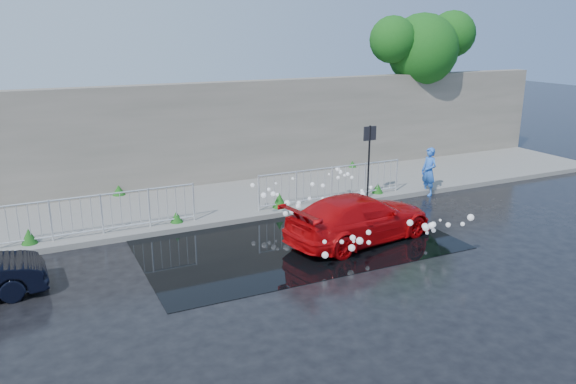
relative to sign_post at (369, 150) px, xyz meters
name	(u,v)px	position (x,y,z in m)	size (l,w,h in m)	color
ground	(293,257)	(-4.20, -3.10, -1.72)	(90.00, 90.00, 0.00)	black
pavement	(225,201)	(-4.20, 1.90, -1.65)	(30.00, 4.00, 0.15)	slate
curb	(248,219)	(-4.20, -0.10, -1.64)	(30.00, 0.25, 0.16)	slate
retaining_wall	(202,134)	(-4.20, 4.10, 0.18)	(30.00, 0.60, 3.50)	#635E53
puddle	(294,241)	(-3.70, -2.10, -1.72)	(8.00, 5.00, 0.01)	black
sign_post	(369,150)	(0.00, 0.00, 0.00)	(0.45, 0.06, 2.50)	black
tree	(423,46)	(5.34, 4.31, 3.02)	(4.89, 2.91, 6.16)	#332114
railing_left	(102,213)	(-8.20, 0.25, -0.99)	(5.05, 0.05, 1.10)	silver
railing_right	(332,182)	(-1.20, 0.25, -0.99)	(5.05, 0.05, 1.10)	silver
weeds	(221,200)	(-4.57, 1.23, -1.39)	(12.17, 3.93, 0.46)	#154913
water_spray	(346,210)	(-2.15, -2.19, -1.04)	(3.60, 5.67, 1.07)	white
red_car	(360,218)	(-2.11, -2.80, -1.10)	(1.74, 4.27, 1.24)	#B2070A
person	(429,172)	(2.30, -0.18, -0.92)	(0.59, 0.39, 1.62)	blue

